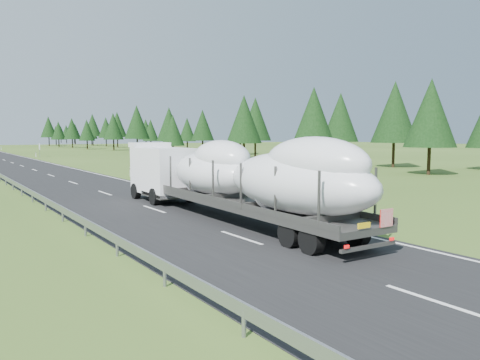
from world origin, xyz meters
TOP-DOWN VIEW (x-y plane):
  - ground at (0.00, 0.00)m, footprint 400.00×400.00m
  - highway_sign at (7.20, 80.00)m, footprint 0.08×0.90m
  - tree_line_right at (39.14, 92.40)m, footprint 26.82×287.46m
  - boat_truck at (1.94, 3.59)m, footprint 3.33×20.57m

SIDE VIEW (x-z plane):
  - ground at x=0.00m, z-range 0.00..0.00m
  - highway_sign at x=7.20m, z-range 0.51..3.11m
  - boat_truck at x=1.94m, z-range 0.20..4.44m
  - tree_line_right at x=39.14m, z-range 0.33..12.95m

